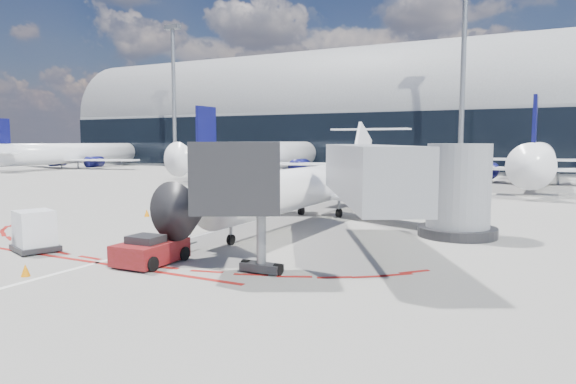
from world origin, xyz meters
The scene contains 16 objects.
ground centered at (0.00, 0.00, 0.00)m, with size 260.00×260.00×0.00m, color slate.
apron_centerline centered at (0.00, 2.00, 0.01)m, with size 0.25×40.00×0.01m, color silver.
apron_stop_bar centered at (0.00, -11.50, 0.01)m, with size 14.00×0.25×0.01m, color maroon.
terminal_building centered at (0.00, 64.97, 8.52)m, with size 150.00×24.15×24.00m.
jet_bridge centered at (9.79, -3.01, 3.01)m, with size 10.03×15.20×4.90m.
light_mast_west centered at (-45.00, 48.00, 12.50)m, with size 0.70×0.70×25.00m, color slate.
light_mast_centre centered at (5.00, 48.00, 12.50)m, with size 0.70×0.70×25.00m, color slate.
regional_jet centered at (2.82, 3.38, 2.15)m, with size 20.82×25.67×6.43m.
pushback_tug centered at (2.03, -10.60, 0.53)m, with size 2.07×4.65×1.20m.
ramp_worker centered at (1.56, -8.80, 0.88)m, with size 0.64×0.42×1.76m, color #C4FF1A.
uld_container centered at (-4.18, -11.17, 0.91)m, with size 2.41×2.23×1.84m.
safety_cone_left centered at (-7.21, -0.74, 0.24)m, with size 0.35×0.35×0.48m, color orange.
safety_cone_right centered at (-0.69, -14.18, 0.23)m, with size 0.33×0.33×0.46m, color orange.
bg_airliner_0 centered at (-61.23, 39.29, 5.31)m, with size 32.83×34.76×10.62m, color white, non-canonical shape.
bg_airliner_1 centered at (-20.98, 39.70, 5.67)m, with size 35.07×37.13×11.35m, color white, non-canonical shape.
bg_airliner_2 centered at (14.77, 40.24, 5.62)m, with size 34.73×36.78×11.24m, color white, non-canonical shape.
Camera 1 is at (16.22, -26.12, 4.92)m, focal length 32.00 mm.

